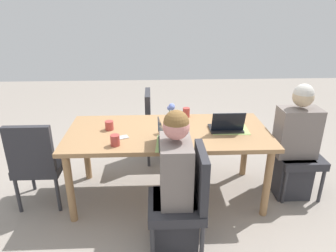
{
  "coord_description": "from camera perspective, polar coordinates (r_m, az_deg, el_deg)",
  "views": [
    {
      "loc": [
        -0.13,
        -2.78,
        1.94
      ],
      "look_at": [
        0.0,
        0.0,
        0.79
      ],
      "focal_mm": 33.12,
      "sensor_mm": 36.0,
      "label": 1
    }
  ],
  "objects": [
    {
      "name": "coffee_mug_centre_left",
      "position": [
        2.75,
        -9.71,
        -2.6
      ],
      "size": [
        0.08,
        0.08,
        0.1
      ],
      "primitive_type": "cylinder",
      "color": "#AD3D38",
      "rests_on": "dining_table"
    },
    {
      "name": "chair_near_left_mid",
      "position": [
        2.5,
        3.23,
        -12.8
      ],
      "size": [
        0.44,
        0.44,
        0.9
      ],
      "color": "#2D2D33",
      "rests_on": "ground_plane"
    },
    {
      "name": "placemat_head_right_left_near",
      "position": [
        3.11,
        11.26,
        -0.65
      ],
      "size": [
        0.37,
        0.28,
        0.0
      ],
      "primitive_type": "cube",
      "rotation": [
        0.0,
        0.0,
        3.09
      ],
      "color": "#9EBC66",
      "rests_on": "dining_table"
    },
    {
      "name": "phone_silver",
      "position": [
        2.9,
        -8.81,
        -2.15
      ],
      "size": [
        0.17,
        0.12,
        0.01
      ],
      "primitive_type": "cube",
      "rotation": [
        0.0,
        0.0,
        0.4
      ],
      "color": "silver",
      "rests_on": "dining_table"
    },
    {
      "name": "laptop_near_left_mid",
      "position": [
        2.73,
        0.05,
        -2.64
      ],
      "size": [
        0.22,
        0.32,
        0.21
      ],
      "color": "black",
      "rests_on": "dining_table"
    },
    {
      "name": "placemat_near_left_mid",
      "position": [
        2.76,
        0.54,
        -3.24
      ],
      "size": [
        0.29,
        0.38,
        0.0
      ],
      "primitive_type": "cube",
      "rotation": [
        0.0,
        0.0,
        1.49
      ],
      "color": "#9EBC66",
      "rests_on": "dining_table"
    },
    {
      "name": "chair_head_left_right_near",
      "position": [
        3.24,
        -22.97,
        -5.85
      ],
      "size": [
        0.44,
        0.44,
        0.9
      ],
      "color": "#2D2D33",
      "rests_on": "ground_plane"
    },
    {
      "name": "coffee_mug_near_left",
      "position": [
        3.38,
        3.38,
        2.52
      ],
      "size": [
        0.08,
        0.08,
        0.1
      ],
      "primitive_type": "cylinder",
      "color": "#AD3D38",
      "rests_on": "dining_table"
    },
    {
      "name": "flower_vase",
      "position": [
        2.98,
        0.66,
        1.78
      ],
      "size": [
        0.08,
        0.07,
        0.28
      ],
      "color": "#8EA8B7",
      "rests_on": "dining_table"
    },
    {
      "name": "phone_black",
      "position": [
        3.28,
        1.53,
        1.11
      ],
      "size": [
        0.15,
        0.08,
        0.01
      ],
      "primitive_type": "cube",
      "rotation": [
        0.0,
        0.0,
        3.07
      ],
      "color": "black",
      "rests_on": "dining_table"
    },
    {
      "name": "person_near_left_mid",
      "position": [
        2.52,
        1.39,
        -11.57
      ],
      "size": [
        0.36,
        0.4,
        1.19
      ],
      "color": "#2D2D33",
      "rests_on": "ground_plane"
    },
    {
      "name": "chair_far_left_far",
      "position": [
        3.86,
        -1.94,
        0.57
      ],
      "size": [
        0.44,
        0.44,
        0.9
      ],
      "color": "#2D2D33",
      "rests_on": "ground_plane"
    },
    {
      "name": "laptop_head_right_left_near",
      "position": [
        3.06,
        10.69,
        -0.13
      ],
      "size": [
        0.32,
        0.22,
        0.21
      ],
      "color": "black",
      "rests_on": "dining_table"
    },
    {
      "name": "coffee_mug_near_right",
      "position": [
        3.09,
        -10.76,
        0.1
      ],
      "size": [
        0.08,
        0.08,
        0.09
      ],
      "primitive_type": "cylinder",
      "color": "#AD3D38",
      "rests_on": "dining_table"
    },
    {
      "name": "dining_table",
      "position": [
        3.06,
        0.0,
        -2.24
      ],
      "size": [
        1.97,
        0.91,
        0.74
      ],
      "color": "#9E754C",
      "rests_on": "ground_plane"
    },
    {
      "name": "person_head_right_left_near",
      "position": [
        3.42,
        22.23,
        -3.74
      ],
      "size": [
        0.4,
        0.36,
        1.19
      ],
      "color": "#2D2D33",
      "rests_on": "ground_plane"
    },
    {
      "name": "chair_head_right_left_near",
      "position": [
        3.51,
        22.58,
        -3.57
      ],
      "size": [
        0.44,
        0.44,
        0.9
      ],
      "color": "#2D2D33",
      "rests_on": "ground_plane"
    },
    {
      "name": "ground_plane",
      "position": [
        3.39,
        0.0,
        -12.41
      ],
      "size": [
        10.0,
        10.0,
        0.0
      ],
      "primitive_type": "plane",
      "color": "gray"
    }
  ]
}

